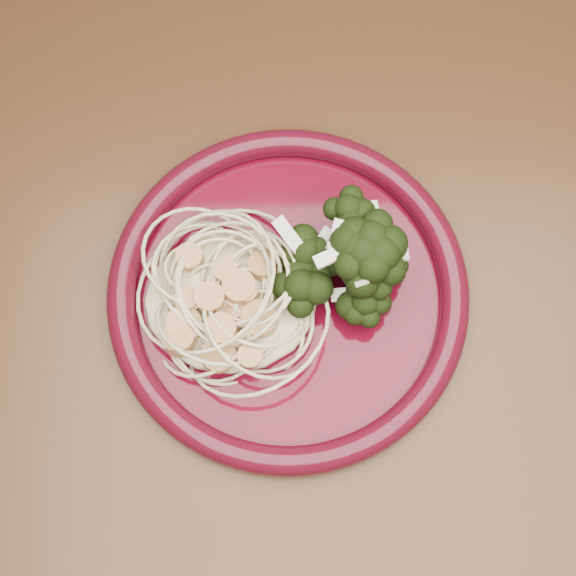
# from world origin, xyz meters

# --- Properties ---
(dining_table) EXTENTS (1.20, 0.80, 0.75)m
(dining_table) POSITION_xyz_m (0.00, 0.00, 0.65)
(dining_table) COLOR #472814
(dining_table) RESTS_ON ground
(dinner_plate) EXTENTS (0.30, 0.30, 0.02)m
(dinner_plate) POSITION_xyz_m (0.09, 0.05, 0.76)
(dinner_plate) COLOR #490513
(dinner_plate) RESTS_ON dining_table
(spaghetti_pile) EXTENTS (0.14, 0.13, 0.03)m
(spaghetti_pile) POSITION_xyz_m (0.05, 0.04, 0.77)
(spaghetti_pile) COLOR beige
(spaghetti_pile) RESTS_ON dinner_plate
(scallop_cluster) EXTENTS (0.13, 0.13, 0.04)m
(scallop_cluster) POSITION_xyz_m (0.05, 0.04, 0.80)
(scallop_cluster) COLOR tan
(scallop_cluster) RESTS_ON spaghetti_pile
(broccoli_pile) EXTENTS (0.10, 0.15, 0.05)m
(broccoli_pile) POSITION_xyz_m (0.14, 0.05, 0.78)
(broccoli_pile) COLOR black
(broccoli_pile) RESTS_ON dinner_plate
(onion_garnish) EXTENTS (0.07, 0.10, 0.05)m
(onion_garnish) POSITION_xyz_m (0.14, 0.05, 0.81)
(onion_garnish) COLOR beige
(onion_garnish) RESTS_ON broccoli_pile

